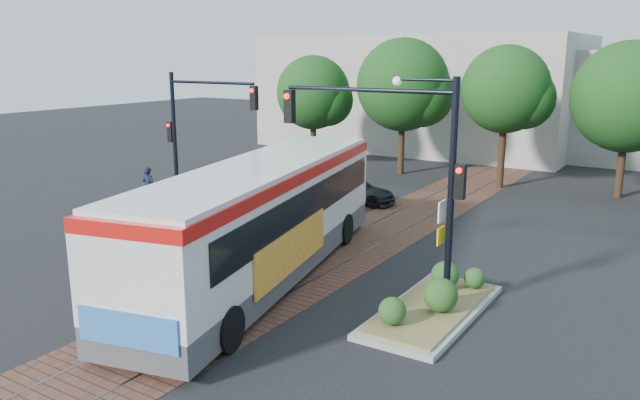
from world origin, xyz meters
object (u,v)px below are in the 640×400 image
at_px(city_bus, 263,215).
at_px(signal_pole_main, 408,155).
at_px(traffic_island, 434,301).
at_px(signal_pole_left, 193,123).
at_px(officer, 149,187).
at_px(parked_car, 354,191).

bearing_deg(city_bus, signal_pole_main, -8.69).
xyz_separation_m(traffic_island, signal_pole_left, (-13.19, 4.89, 3.54)).
height_order(officer, parked_car, officer).
bearing_deg(officer, signal_pole_main, 159.19).
distance_m(signal_pole_main, signal_pole_left, 13.14).
bearing_deg(signal_pole_main, officer, 164.06).
relative_size(traffic_island, signal_pole_left, 0.87).
xyz_separation_m(city_bus, signal_pole_main, (4.56, 0.32, 2.17)).
height_order(city_bus, parked_car, city_bus).
distance_m(city_bus, signal_pole_left, 9.42).
bearing_deg(traffic_island, signal_pole_main, 174.64).
relative_size(signal_pole_main, parked_car, 1.51).
xyz_separation_m(signal_pole_main, signal_pole_left, (-12.23, 4.80, -0.29)).
xyz_separation_m(signal_pole_main, parked_car, (-7.11, 9.85, -3.58)).
relative_size(officer, parked_car, 0.47).
height_order(city_bus, traffic_island, city_bus).
height_order(city_bus, signal_pole_left, signal_pole_left).
bearing_deg(officer, signal_pole_left, -167.48).
distance_m(traffic_island, signal_pole_left, 14.50).
bearing_deg(city_bus, traffic_island, -10.32).
bearing_deg(signal_pole_left, signal_pole_main, -21.45).
bearing_deg(signal_pole_main, traffic_island, -5.36).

